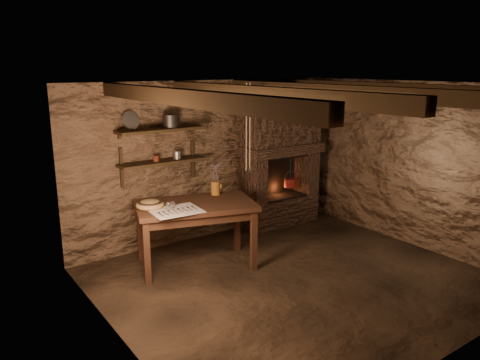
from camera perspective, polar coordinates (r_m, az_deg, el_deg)
floor at (r=6.02m, az=6.61°, el=-11.99°), size 4.50×4.50×0.00m
back_wall at (r=7.17m, az=-3.85°, el=2.43°), size 4.50×0.04×2.40m
front_wall at (r=4.40m, az=24.78°, el=-6.17°), size 4.50×0.04×2.40m
left_wall at (r=4.46m, az=-15.09°, el=-5.07°), size 0.04×4.00×2.40m
right_wall at (r=7.28m, az=20.21°, el=1.78°), size 0.04×4.00×2.40m
ceiling at (r=5.43m, az=7.32°, el=11.49°), size 4.50×4.00×0.04m
beam_far_left at (r=4.55m, az=-6.99°, el=9.95°), size 0.14×3.95×0.16m
beam_mid_left at (r=5.11m, az=3.08°, el=10.43°), size 0.14×3.95×0.16m
beam_mid_right at (r=5.78m, az=11.01°, el=10.59°), size 0.14×3.95×0.16m
beam_far_right at (r=6.54m, az=17.20°, el=10.58°), size 0.14×3.95×0.16m
shelf_lower at (r=6.61m, az=-9.42°, el=2.19°), size 1.25×0.30×0.04m
shelf_upper at (r=6.53m, az=-9.58°, el=6.06°), size 1.25×0.30×0.04m
hearth at (r=7.70m, az=5.02°, el=3.40°), size 1.43×0.51×2.30m
work_table at (r=6.23m, az=-5.41°, el=-6.35°), size 1.71×1.29×0.87m
linen_cloth at (r=5.80m, az=-7.81°, el=-3.73°), size 0.64×0.53×0.01m
pewter_cutlery_row at (r=5.78m, az=-7.72°, el=-3.69°), size 0.51×0.23×0.01m
drinking_glasses at (r=5.89m, az=-8.18°, el=-3.03°), size 0.19×0.06×0.08m
stoneware_jug at (r=6.43m, az=-3.00°, el=-0.20°), size 0.15×0.15×0.43m
wooden_bowl at (r=5.95m, az=-10.91°, el=-3.01°), size 0.40×0.40×0.13m
iron_stockpot at (r=6.59m, az=-8.49°, el=7.03°), size 0.28×0.28×0.16m
tin_pan at (r=6.45m, az=-13.20°, el=7.10°), size 0.27×0.17×0.25m
small_kettle at (r=6.70m, az=-7.68°, el=3.04°), size 0.17×0.14×0.16m
rusty_tin at (r=6.56m, az=-10.20°, el=2.61°), size 0.10×0.10×0.08m
red_pot at (r=7.89m, az=6.14°, el=-0.25°), size 0.24×0.24×0.54m
hanging_ropes at (r=6.32m, az=1.00°, el=6.45°), size 0.08×0.08×1.20m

